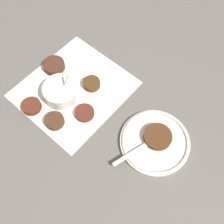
% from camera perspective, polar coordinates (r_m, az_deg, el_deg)
% --- Properties ---
extents(ground_plane, '(4.00, 4.00, 0.00)m').
position_cam_1_polar(ground_plane, '(0.88, -7.75, 4.64)').
color(ground_plane, '#605B56').
extents(napkin, '(0.37, 0.34, 0.00)m').
position_cam_1_polar(napkin, '(0.88, -8.35, 4.85)').
color(napkin, white).
rests_on(napkin, ground_plane).
extents(sauce_bowl, '(0.12, 0.11, 0.10)m').
position_cam_1_polar(sauce_bowl, '(0.85, -10.95, 4.34)').
color(sauce_bowl, silver).
rests_on(sauce_bowl, napkin).
extents(fritter_0, '(0.06, 0.06, 0.02)m').
position_cam_1_polar(fritter_0, '(0.87, -4.46, 6.17)').
color(fritter_0, '#4B3215').
rests_on(fritter_0, napkin).
extents(fritter_1, '(0.07, 0.07, 0.02)m').
position_cam_1_polar(fritter_1, '(0.93, -12.51, 9.85)').
color(fritter_1, '#49281D').
rests_on(fritter_1, napkin).
extents(fritter_2, '(0.06, 0.06, 0.02)m').
position_cam_1_polar(fritter_2, '(0.82, -6.00, -0.18)').
color(fritter_2, '#57271B').
rests_on(fritter_2, napkin).
extents(fritter_3, '(0.06, 0.06, 0.02)m').
position_cam_1_polar(fritter_3, '(0.82, -12.39, -1.89)').
color(fritter_3, '#4A2D18').
rests_on(fritter_3, napkin).
extents(fritter_4, '(0.06, 0.06, 0.02)m').
position_cam_1_polar(fritter_4, '(0.87, -17.11, 1.22)').
color(fritter_4, '#572719').
rests_on(fritter_4, napkin).
extents(serving_plate, '(0.21, 0.21, 0.02)m').
position_cam_1_polar(serving_plate, '(0.79, 9.32, -6.36)').
color(serving_plate, silver).
rests_on(serving_plate, ground_plane).
extents(fritter_on_plate, '(0.08, 0.08, 0.01)m').
position_cam_1_polar(fritter_on_plate, '(0.78, 9.93, -5.28)').
color(fritter_on_plate, '#512D19').
rests_on(fritter_on_plate, serving_plate).
extents(fork, '(0.19, 0.09, 0.00)m').
position_cam_1_polar(fork, '(0.77, 7.69, -6.92)').
color(fork, silver).
rests_on(fork, serving_plate).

